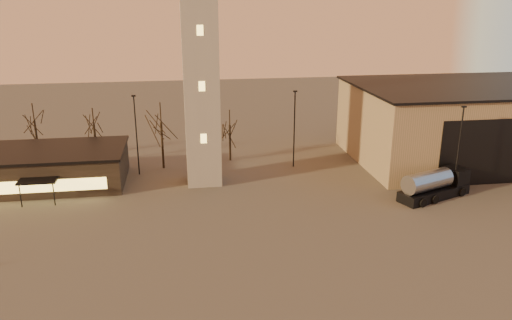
# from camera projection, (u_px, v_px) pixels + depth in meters

# --- Properties ---
(control_tower) EXTENTS (6.80, 6.80, 32.60)m
(control_tower) POSITION_uv_depth(u_px,v_px,m) (200.00, 45.00, 55.61)
(control_tower) COLOR gray
(control_tower) RESTS_ON ground
(hangar) EXTENTS (30.60, 20.60, 10.30)m
(hangar) POSITION_uv_depth(u_px,v_px,m) (466.00, 122.00, 68.00)
(hangar) COLOR #967E62
(hangar) RESTS_ON ground
(terminal) EXTENTS (25.40, 12.20, 4.30)m
(terminal) POSITION_uv_depth(u_px,v_px,m) (16.00, 169.00, 58.67)
(terminal) COLOR black
(terminal) RESTS_ON ground
(light_poles) EXTENTS (58.50, 12.25, 10.14)m
(light_poles) POSITION_uv_depth(u_px,v_px,m) (207.00, 137.00, 60.00)
(light_poles) COLOR black
(light_poles) RESTS_ON ground
(tree_row) EXTENTS (37.20, 9.20, 8.80)m
(tree_row) POSITION_uv_depth(u_px,v_px,m) (95.00, 121.00, 65.45)
(tree_row) COLOR black
(tree_row) RESTS_ON ground
(fuel_truck) EXTENTS (9.19, 5.56, 3.29)m
(fuel_truck) POSITION_uv_depth(u_px,v_px,m) (434.00, 187.00, 55.44)
(fuel_truck) COLOR black
(fuel_truck) RESTS_ON ground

